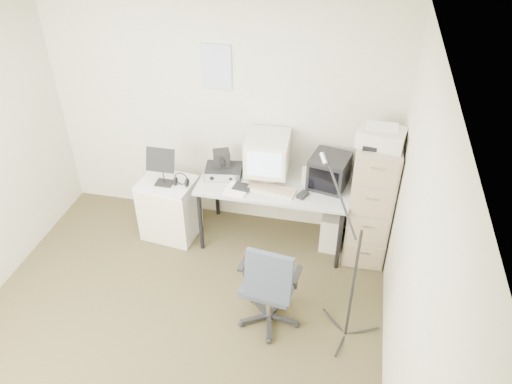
% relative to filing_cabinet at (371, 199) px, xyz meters
% --- Properties ---
extents(floor, '(3.60, 3.60, 0.01)m').
position_rel_filing_cabinet_xyz_m(floor, '(-1.58, -1.48, -0.66)').
color(floor, '#433B27').
rests_on(floor, ground).
extents(ceiling, '(3.60, 3.60, 0.01)m').
position_rel_filing_cabinet_xyz_m(ceiling, '(-1.58, -1.48, 1.85)').
color(ceiling, white).
rests_on(ceiling, ground).
extents(wall_back, '(3.60, 0.02, 2.50)m').
position_rel_filing_cabinet_xyz_m(wall_back, '(-1.58, 0.32, 0.60)').
color(wall_back, beige).
rests_on(wall_back, ground).
extents(wall_right, '(0.02, 3.60, 2.50)m').
position_rel_filing_cabinet_xyz_m(wall_right, '(0.22, -1.48, 0.60)').
color(wall_right, beige).
rests_on(wall_right, ground).
extents(wall_calendar, '(0.30, 0.02, 0.44)m').
position_rel_filing_cabinet_xyz_m(wall_calendar, '(-1.60, 0.31, 1.10)').
color(wall_calendar, white).
rests_on(wall_calendar, wall_back).
extents(filing_cabinet, '(0.40, 0.60, 1.30)m').
position_rel_filing_cabinet_xyz_m(filing_cabinet, '(0.00, 0.00, 0.00)').
color(filing_cabinet, gray).
rests_on(filing_cabinet, floor).
extents(printer, '(0.45, 0.35, 0.16)m').
position_rel_filing_cabinet_xyz_m(printer, '(0.00, -0.07, 0.73)').
color(printer, beige).
rests_on(printer, filing_cabinet).
extents(desk, '(1.50, 0.70, 0.73)m').
position_rel_filing_cabinet_xyz_m(desk, '(-0.95, -0.03, -0.29)').
color(desk, beige).
rests_on(desk, floor).
extents(crt_monitor, '(0.44, 0.46, 0.46)m').
position_rel_filing_cabinet_xyz_m(crt_monitor, '(-1.04, 0.07, 0.31)').
color(crt_monitor, beige).
rests_on(crt_monitor, desk).
extents(crt_tv, '(0.42, 0.43, 0.32)m').
position_rel_filing_cabinet_xyz_m(crt_tv, '(-0.43, 0.05, 0.24)').
color(crt_tv, black).
rests_on(crt_tv, desk).
extents(desk_speaker, '(0.10, 0.10, 0.17)m').
position_rel_filing_cabinet_xyz_m(desk_speaker, '(-0.65, 0.03, 0.16)').
color(desk_speaker, beige).
rests_on(desk_speaker, desk).
extents(keyboard, '(0.50, 0.24, 0.03)m').
position_rel_filing_cabinet_xyz_m(keyboard, '(-0.96, -0.18, 0.09)').
color(keyboard, beige).
rests_on(keyboard, desk).
extents(mouse, '(0.12, 0.14, 0.04)m').
position_rel_filing_cabinet_xyz_m(mouse, '(-0.64, -0.20, 0.10)').
color(mouse, black).
rests_on(mouse, desk).
extents(radio_receiver, '(0.40, 0.31, 0.10)m').
position_rel_filing_cabinet_xyz_m(radio_receiver, '(-1.47, -0.01, 0.13)').
color(radio_receiver, black).
rests_on(radio_receiver, desk).
extents(radio_speaker, '(0.20, 0.20, 0.16)m').
position_rel_filing_cabinet_xyz_m(radio_speaker, '(-1.50, 0.02, 0.26)').
color(radio_speaker, black).
rests_on(radio_speaker, radio_receiver).
extents(papers, '(0.25, 0.31, 0.02)m').
position_rel_filing_cabinet_xyz_m(papers, '(-1.28, -0.20, 0.09)').
color(papers, white).
rests_on(papers, desk).
extents(pc_tower, '(0.22, 0.44, 0.40)m').
position_rel_filing_cabinet_xyz_m(pc_tower, '(-0.34, 0.07, -0.45)').
color(pc_tower, beige).
rests_on(pc_tower, floor).
extents(office_chair, '(0.61, 0.61, 0.95)m').
position_rel_filing_cabinet_xyz_m(office_chair, '(-0.78, -1.13, -0.18)').
color(office_chair, '#3D4858').
rests_on(office_chair, floor).
extents(side_cart, '(0.59, 0.50, 0.67)m').
position_rel_filing_cabinet_xyz_m(side_cart, '(-2.04, -0.17, -0.31)').
color(side_cart, silver).
rests_on(side_cart, floor).
extents(music_stand, '(0.32, 0.25, 0.42)m').
position_rel_filing_cabinet_xyz_m(music_stand, '(-2.05, -0.20, 0.24)').
color(music_stand, black).
rests_on(music_stand, side_cart).
extents(headphones, '(0.19, 0.19, 0.03)m').
position_rel_filing_cabinet_xyz_m(headphones, '(-1.87, -0.19, 0.07)').
color(headphones, black).
rests_on(headphones, side_cart).
extents(mic_stand, '(0.03, 0.03, 1.53)m').
position_rel_filing_cabinet_xyz_m(mic_stand, '(-0.10, -1.14, 0.12)').
color(mic_stand, black).
rests_on(mic_stand, floor).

